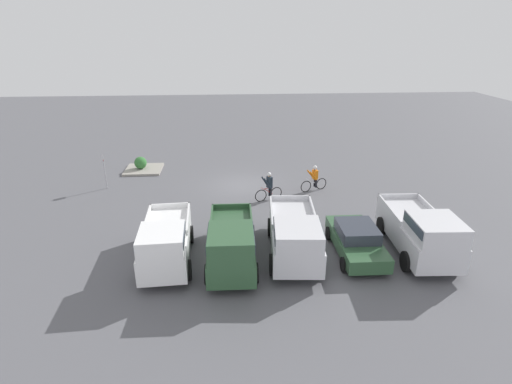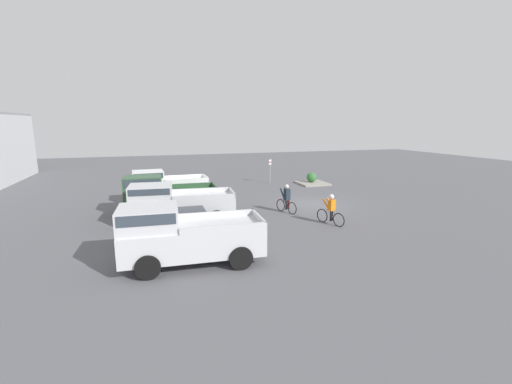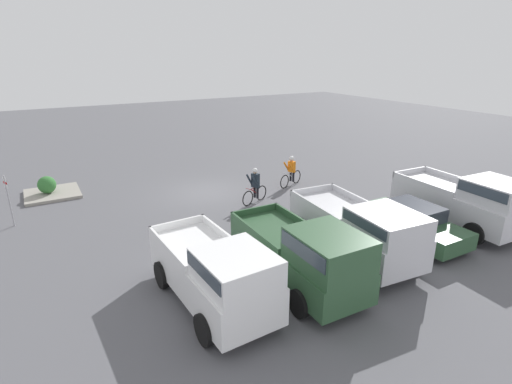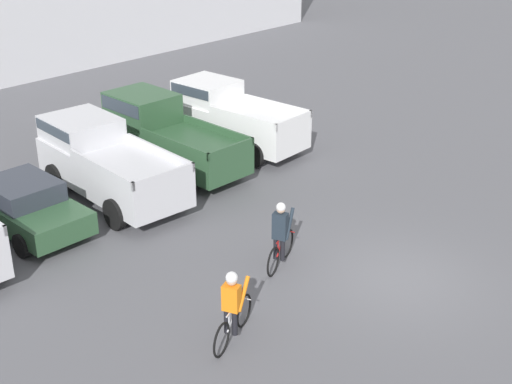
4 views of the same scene
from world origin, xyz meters
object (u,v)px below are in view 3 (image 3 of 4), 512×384
object	(u,v)px
shrub	(47,185)
sedan_0	(411,222)
fire_lane_sign	(8,196)
pickup_truck_3	(216,273)
cyclist_1	(291,171)
pickup_truck_1	(360,228)
pickup_truck_2	(305,254)
pickup_truck_0	(466,200)
cyclist_0	(255,186)

from	to	relation	value
shrub	sedan_0	bearing A→B (deg)	133.69
fire_lane_sign	sedan_0	bearing A→B (deg)	145.97
pickup_truck_3	fire_lane_sign	size ratio (longest dim) A/B	2.25
cyclist_1	shrub	bearing A→B (deg)	-22.00
sedan_0	fire_lane_sign	bearing A→B (deg)	-34.03
pickup_truck_1	pickup_truck_2	size ratio (longest dim) A/B	1.03
pickup_truck_3	pickup_truck_2	bearing A→B (deg)	173.12
shrub	pickup_truck_2	bearing A→B (deg)	115.63
pickup_truck_0	shrub	world-z (taller)	pickup_truck_0
sedan_0	shrub	xyz separation A→B (m)	(11.95, -12.50, -0.13)
pickup_truck_1	shrub	bearing A→B (deg)	-54.20
pickup_truck_3	cyclist_1	bearing A→B (deg)	-134.87
pickup_truck_0	cyclist_1	size ratio (longest dim) A/B	3.03
cyclist_0	fire_lane_sign	distance (m)	10.53
cyclist_0	fire_lane_sign	size ratio (longest dim) A/B	0.79
pickup_truck_0	sedan_0	distance (m)	2.85
pickup_truck_2	pickup_truck_3	size ratio (longest dim) A/B	1.09
cyclist_1	pickup_truck_0	bearing A→B (deg)	110.49
fire_lane_sign	pickup_truck_3	bearing A→B (deg)	118.23
pickup_truck_2	cyclist_0	bearing A→B (deg)	-108.05
sedan_0	cyclist_1	size ratio (longest dim) A/B	2.44
pickup_truck_0	sedan_0	bearing A→B (deg)	-7.48
pickup_truck_3	shrub	distance (m)	13.37
sedan_0	cyclist_0	size ratio (longest dim) A/B	2.49
pickup_truck_1	pickup_truck_2	distance (m)	2.84
pickup_truck_1	fire_lane_sign	bearing A→B (deg)	-40.95
pickup_truck_1	shrub	xyz separation A→B (m)	(9.11, -12.64, -0.57)
sedan_0	pickup_truck_1	distance (m)	2.87
pickup_truck_0	fire_lane_sign	size ratio (longest dim) A/B	2.43
pickup_truck_3	fire_lane_sign	xyz separation A→B (m)	(5.07, -9.45, 0.20)
fire_lane_sign	shrub	world-z (taller)	fire_lane_sign
pickup_truck_3	shrub	world-z (taller)	pickup_truck_3
cyclist_1	shrub	distance (m)	12.60
pickup_truck_0	fire_lane_sign	xyz separation A→B (m)	(16.24, -9.45, 0.13)
cyclist_0	pickup_truck_1	bearing A→B (deg)	93.84
sedan_0	pickup_truck_2	xyz separation A→B (m)	(5.61, 0.70, 0.45)
pickup_truck_3	cyclist_1	xyz separation A→B (m)	(-8.12, -8.15, -0.32)
pickup_truck_1	pickup_truck_2	world-z (taller)	pickup_truck_2
sedan_0	fire_lane_sign	size ratio (longest dim) A/B	1.96
pickup_truck_2	fire_lane_sign	bearing A→B (deg)	-51.28
pickup_truck_3	cyclist_0	world-z (taller)	pickup_truck_3
sedan_0	cyclist_0	xyz separation A→B (m)	(3.27, -6.47, 0.14)
cyclist_0	cyclist_1	size ratio (longest dim) A/B	0.98
pickup_truck_0	fire_lane_sign	bearing A→B (deg)	-30.20
pickup_truck_0	cyclist_1	bearing A→B (deg)	-69.51
pickup_truck_3	sedan_0	bearing A→B (deg)	-177.48
pickup_truck_0	pickup_truck_3	bearing A→B (deg)	0.02
cyclist_1	fire_lane_sign	distance (m)	13.27
cyclist_0	cyclist_1	world-z (taller)	cyclist_0
pickup_truck_3	shrub	bearing A→B (deg)	-74.53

